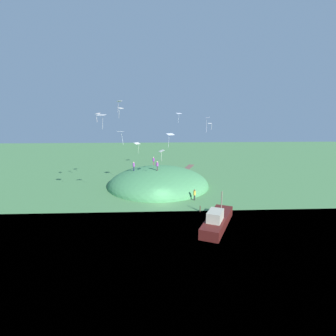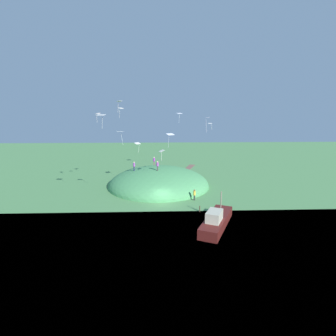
{
  "view_description": "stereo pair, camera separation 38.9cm",
  "coord_description": "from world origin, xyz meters",
  "px_view_note": "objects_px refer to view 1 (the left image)",
  "views": [
    {
      "loc": [
        -39.71,
        1.03,
        14.03
      ],
      "look_at": [
        3.41,
        -1.0,
        4.83
      ],
      "focal_mm": 29.15,
      "sensor_mm": 36.0,
      "label": 1
    },
    {
      "loc": [
        -39.73,
        0.64,
        14.03
      ],
      "look_at": [
        3.41,
        -1.0,
        4.83
      ],
      "focal_mm": 29.15,
      "sensor_mm": 36.0,
      "label": 2
    }
  ],
  "objects_px": {
    "person_watching_kites": "(194,193)",
    "kite_3": "(121,109)",
    "kite_0": "(207,119)",
    "person_with_child": "(154,160)",
    "kite_10": "(98,114)",
    "kite_1": "(137,144)",
    "kite_5": "(179,114)",
    "kite_7": "(101,116)",
    "kite_4": "(210,124)",
    "person_near_shore": "(134,165)",
    "kite_9": "(121,132)",
    "boat_on_lake": "(217,221)",
    "kite_6": "(119,102)",
    "kite_2": "(170,135)",
    "kite_8": "(162,151)",
    "person_on_hilltop": "(157,165)",
    "mooring_post": "(200,209)"
  },
  "relations": [
    {
      "from": "kite_8",
      "to": "kite_9",
      "type": "height_order",
      "value": "kite_9"
    },
    {
      "from": "person_on_hilltop",
      "to": "kite_8",
      "type": "bearing_deg",
      "value": -159.36
    },
    {
      "from": "kite_7",
      "to": "kite_8",
      "type": "bearing_deg",
      "value": -43.87
    },
    {
      "from": "boat_on_lake",
      "to": "person_with_child",
      "type": "xyz_separation_m",
      "value": [
        24.3,
        7.83,
        3.16
      ]
    },
    {
      "from": "kite_7",
      "to": "kite_3",
      "type": "bearing_deg",
      "value": -9.28
    },
    {
      "from": "person_with_child",
      "to": "kite_10",
      "type": "bearing_deg",
      "value": 53.56
    },
    {
      "from": "person_near_shore",
      "to": "kite_6",
      "type": "xyz_separation_m",
      "value": [
        -8.25,
        1.23,
        11.14
      ]
    },
    {
      "from": "kite_5",
      "to": "kite_4",
      "type": "bearing_deg",
      "value": -164.14
    },
    {
      "from": "person_watching_kites",
      "to": "kite_3",
      "type": "distance_m",
      "value": 18.03
    },
    {
      "from": "boat_on_lake",
      "to": "kite_6",
      "type": "distance_m",
      "value": 21.88
    },
    {
      "from": "mooring_post",
      "to": "kite_1",
      "type": "bearing_deg",
      "value": 34.21
    },
    {
      "from": "kite_2",
      "to": "kite_8",
      "type": "distance_m",
      "value": 4.28
    },
    {
      "from": "kite_2",
      "to": "kite_5",
      "type": "relative_size",
      "value": 1.05
    },
    {
      "from": "kite_10",
      "to": "kite_7",
      "type": "bearing_deg",
      "value": -164.7
    },
    {
      "from": "boat_on_lake",
      "to": "kite_0",
      "type": "bearing_deg",
      "value": -155.15
    },
    {
      "from": "kite_0",
      "to": "kite_3",
      "type": "xyz_separation_m",
      "value": [
        6.12,
        13.0,
        1.52
      ]
    },
    {
      "from": "kite_3",
      "to": "kite_7",
      "type": "relative_size",
      "value": 0.9
    },
    {
      "from": "person_on_hilltop",
      "to": "kite_0",
      "type": "xyz_separation_m",
      "value": [
        -9.05,
        -7.15,
        8.35
      ]
    },
    {
      "from": "person_with_child",
      "to": "kite_10",
      "type": "height_order",
      "value": "kite_10"
    },
    {
      "from": "kite_5",
      "to": "mooring_post",
      "type": "bearing_deg",
      "value": -176.88
    },
    {
      "from": "person_near_shore",
      "to": "kite_2",
      "type": "xyz_separation_m",
      "value": [
        -7.76,
        -6.34,
        6.26
      ]
    },
    {
      "from": "kite_1",
      "to": "kite_7",
      "type": "distance_m",
      "value": 15.22
    },
    {
      "from": "kite_1",
      "to": "kite_2",
      "type": "height_order",
      "value": "kite_2"
    },
    {
      "from": "person_near_shore",
      "to": "kite_10",
      "type": "xyz_separation_m",
      "value": [
        -6.91,
        4.69,
        9.41
      ]
    },
    {
      "from": "person_on_hilltop",
      "to": "kite_0",
      "type": "distance_m",
      "value": 14.24
    },
    {
      "from": "kite_0",
      "to": "kite_3",
      "type": "relative_size",
      "value": 1.27
    },
    {
      "from": "kite_7",
      "to": "person_on_hilltop",
      "type": "bearing_deg",
      "value": -31.83
    },
    {
      "from": "kite_2",
      "to": "kite_8",
      "type": "bearing_deg",
      "value": 24.01
    },
    {
      "from": "boat_on_lake",
      "to": "kite_1",
      "type": "bearing_deg",
      "value": -125.8
    },
    {
      "from": "boat_on_lake",
      "to": "kite_3",
      "type": "relative_size",
      "value": 5.3
    },
    {
      "from": "kite_3",
      "to": "kite_8",
      "type": "bearing_deg",
      "value": -94.13
    },
    {
      "from": "person_on_hilltop",
      "to": "kite_1",
      "type": "relative_size",
      "value": 0.9
    },
    {
      "from": "person_watching_kites",
      "to": "kite_0",
      "type": "height_order",
      "value": "kite_0"
    },
    {
      "from": "kite_7",
      "to": "kite_1",
      "type": "bearing_deg",
      "value": -14.83
    },
    {
      "from": "person_with_child",
      "to": "kite_0",
      "type": "bearing_deg",
      "value": 113.5
    },
    {
      "from": "person_near_shore",
      "to": "kite_0",
      "type": "distance_m",
      "value": 17.87
    },
    {
      "from": "kite_3",
      "to": "kite_10",
      "type": "bearing_deg",
      "value": 127.74
    },
    {
      "from": "kite_9",
      "to": "kite_0",
      "type": "bearing_deg",
      "value": -90.93
    },
    {
      "from": "person_near_shore",
      "to": "kite_9",
      "type": "distance_m",
      "value": 12.48
    },
    {
      "from": "kite_1",
      "to": "kite_5",
      "type": "relative_size",
      "value": 0.93
    },
    {
      "from": "kite_3",
      "to": "kite_5",
      "type": "relative_size",
      "value": 0.83
    },
    {
      "from": "kite_2",
      "to": "kite_9",
      "type": "distance_m",
      "value": 7.72
    },
    {
      "from": "kite_4",
      "to": "person_on_hilltop",
      "type": "bearing_deg",
      "value": 67.32
    },
    {
      "from": "kite_6",
      "to": "kite_8",
      "type": "relative_size",
      "value": 0.94
    },
    {
      "from": "kite_0",
      "to": "kite_9",
      "type": "distance_m",
      "value": 12.52
    },
    {
      "from": "kite_0",
      "to": "kite_9",
      "type": "height_order",
      "value": "kite_0"
    },
    {
      "from": "kite_6",
      "to": "mooring_post",
      "type": "height_order",
      "value": "kite_6"
    },
    {
      "from": "kite_4",
      "to": "mooring_post",
      "type": "bearing_deg",
      "value": 162.1
    },
    {
      "from": "kite_4",
      "to": "kite_5",
      "type": "height_order",
      "value": "kite_5"
    },
    {
      "from": "person_with_child",
      "to": "kite_1",
      "type": "xyz_separation_m",
      "value": [
        -4.99,
        2.94,
        3.97
      ]
    }
  ]
}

